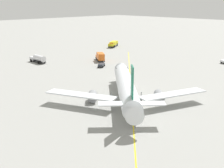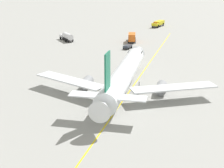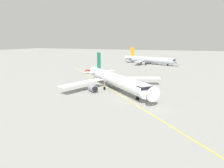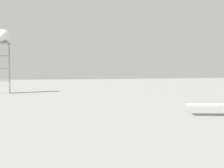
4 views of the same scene
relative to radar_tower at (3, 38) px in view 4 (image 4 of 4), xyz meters
name	(u,v)px [view 4 (image 4 of 4)]	position (x,y,z in m)	size (l,w,h in m)	color
radar_tower	(3,38)	(0.00, 0.00, 0.00)	(6.20, 6.20, 30.33)	slate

